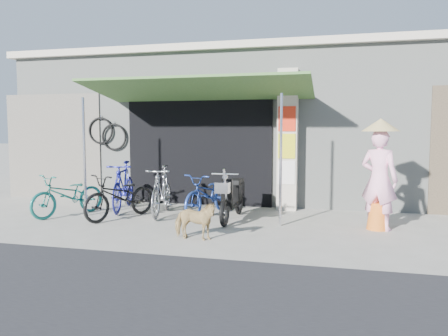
% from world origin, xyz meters
% --- Properties ---
extents(ground, '(80.00, 80.00, 0.00)m').
position_xyz_m(ground, '(0.00, 0.00, 0.00)').
color(ground, '#A09C91').
rests_on(ground, ground).
extents(bicycle_shop, '(12.30, 5.30, 3.66)m').
position_xyz_m(bicycle_shop, '(-0.00, 5.09, 1.83)').
color(bicycle_shop, '#969B94').
rests_on(bicycle_shop, ground).
extents(shop_pillar, '(0.42, 0.44, 3.00)m').
position_xyz_m(shop_pillar, '(0.85, 2.45, 1.50)').
color(shop_pillar, '#BFB5A3').
rests_on(shop_pillar, ground).
extents(awning, '(4.60, 1.88, 2.72)m').
position_xyz_m(awning, '(-0.90, 1.63, 2.51)').
color(awning, '#3A612B').
rests_on(awning, ground).
extents(neighbour_left, '(2.60, 0.06, 2.60)m').
position_xyz_m(neighbour_left, '(-5.00, 2.59, 1.30)').
color(neighbour_left, '#6B665B').
rests_on(neighbour_left, ground).
extents(bike_teal, '(1.16, 1.70, 0.85)m').
position_xyz_m(bike_teal, '(-3.33, 0.66, 0.42)').
color(bike_teal, '#16665C').
rests_on(bike_teal, ground).
extents(bike_blue, '(0.87, 1.81, 1.05)m').
position_xyz_m(bike_blue, '(-2.53, 1.46, 0.52)').
color(bike_blue, navy).
rests_on(bike_blue, ground).
extents(bike_black, '(1.19, 1.78, 0.88)m').
position_xyz_m(bike_black, '(-2.17, 0.65, 0.44)').
color(bike_black, black).
rests_on(bike_black, ground).
extents(bike_silver, '(0.73, 1.72, 1.00)m').
position_xyz_m(bike_silver, '(-1.53, 1.16, 0.50)').
color(bike_silver, '#A1A2A6').
rests_on(bike_silver, ground).
extents(bike_navy, '(1.00, 1.72, 0.85)m').
position_xyz_m(bike_navy, '(-0.62, 1.42, 0.43)').
color(bike_navy, navy).
rests_on(bike_navy, ground).
extents(street_dog, '(0.73, 0.36, 0.61)m').
position_xyz_m(street_dog, '(-0.28, -0.57, 0.30)').
color(street_dog, '#96794F').
rests_on(street_dog, ground).
extents(moped, '(0.48, 1.69, 0.96)m').
position_xyz_m(moped, '(-0.05, 1.07, 0.44)').
color(moped, black).
rests_on(moped, ground).
extents(nun, '(0.75, 0.65, 1.91)m').
position_xyz_m(nun, '(2.58, 0.89, 0.94)').
color(nun, '#FFABCF').
rests_on(nun, ground).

